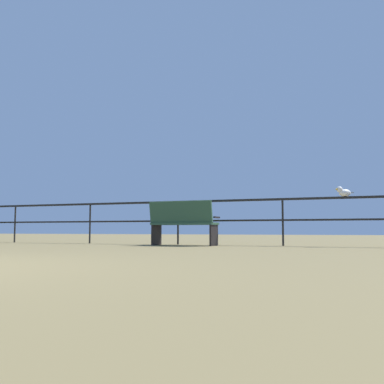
% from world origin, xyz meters
% --- Properties ---
extents(pier_railing, '(19.80, 0.05, 1.03)m').
position_xyz_m(pier_railing, '(0.00, 7.32, 0.77)').
color(pier_railing, black).
rests_on(pier_railing, ground_plane).
extents(bench_near_left, '(1.48, 0.68, 0.97)m').
position_xyz_m(bench_near_left, '(0.40, 6.67, 0.53)').
color(bench_near_left, '#2A4C36').
rests_on(bench_near_left, ground_plane).
extents(seagull_on_rail, '(0.37, 0.31, 0.20)m').
position_xyz_m(seagull_on_rail, '(3.73, 7.31, 1.12)').
color(seagull_on_rail, white).
rests_on(seagull_on_rail, pier_railing).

